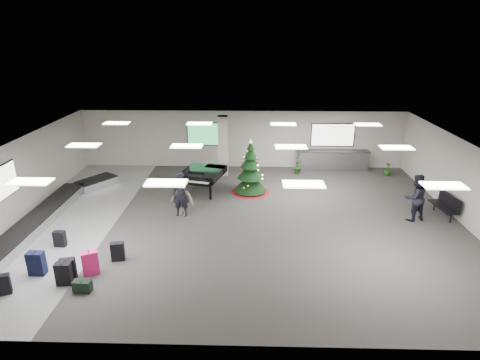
{
  "coord_description": "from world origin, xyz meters",
  "views": [
    {
      "loc": [
        0.46,
        -14.83,
        7.28
      ],
      "look_at": [
        0.02,
        1.0,
        1.39
      ],
      "focal_mm": 30.0,
      "sensor_mm": 36.0,
      "label": 1
    }
  ],
  "objects_px": {
    "pink_suitcase": "(90,263)",
    "traveler_a": "(181,194)",
    "christmas_tree": "(250,174)",
    "potted_plant_right": "(388,169)",
    "traveler_bench": "(415,198)",
    "baggage_carousel": "(49,214)",
    "traveler_b": "(182,197)",
    "bench": "(446,204)",
    "potted_plant_left": "(298,166)",
    "grand_piano": "(202,174)",
    "service_counter": "(332,160)"
  },
  "relations": [
    {
      "from": "baggage_carousel",
      "to": "bench",
      "type": "height_order",
      "value": "bench"
    },
    {
      "from": "traveler_bench",
      "to": "potted_plant_left",
      "type": "xyz_separation_m",
      "value": [
        -4.07,
        5.58,
        -0.55
      ]
    },
    {
      "from": "traveler_bench",
      "to": "potted_plant_right",
      "type": "bearing_deg",
      "value": -115.98
    },
    {
      "from": "bench",
      "to": "baggage_carousel",
      "type": "bearing_deg",
      "value": 176.06
    },
    {
      "from": "service_counter",
      "to": "traveler_a",
      "type": "height_order",
      "value": "traveler_a"
    },
    {
      "from": "baggage_carousel",
      "to": "christmas_tree",
      "type": "xyz_separation_m",
      "value": [
        8.3,
        3.21,
        0.69
      ]
    },
    {
      "from": "christmas_tree",
      "to": "bench",
      "type": "height_order",
      "value": "christmas_tree"
    },
    {
      "from": "baggage_carousel",
      "to": "bench",
      "type": "distance_m",
      "value": 16.46
    },
    {
      "from": "pink_suitcase",
      "to": "traveler_b",
      "type": "height_order",
      "value": "traveler_b"
    },
    {
      "from": "pink_suitcase",
      "to": "traveler_a",
      "type": "height_order",
      "value": "traveler_a"
    },
    {
      "from": "potted_plant_left",
      "to": "traveler_bench",
      "type": "bearing_deg",
      "value": -53.9
    },
    {
      "from": "pink_suitcase",
      "to": "christmas_tree",
      "type": "distance_m",
      "value": 8.74
    },
    {
      "from": "pink_suitcase",
      "to": "grand_piano",
      "type": "distance_m",
      "value": 7.55
    },
    {
      "from": "traveler_b",
      "to": "service_counter",
      "type": "bearing_deg",
      "value": 55.94
    },
    {
      "from": "baggage_carousel",
      "to": "traveler_b",
      "type": "bearing_deg",
      "value": 5.52
    },
    {
      "from": "service_counter",
      "to": "bench",
      "type": "xyz_separation_m",
      "value": [
        3.6,
        -6.03,
        0.0
      ]
    },
    {
      "from": "christmas_tree",
      "to": "potted_plant_right",
      "type": "relative_size",
      "value": 3.72
    },
    {
      "from": "traveler_a",
      "to": "traveler_bench",
      "type": "relative_size",
      "value": 0.97
    },
    {
      "from": "christmas_tree",
      "to": "grand_piano",
      "type": "distance_m",
      "value": 2.31
    },
    {
      "from": "traveler_a",
      "to": "potted_plant_right",
      "type": "relative_size",
      "value": 2.7
    },
    {
      "from": "bench",
      "to": "traveler_b",
      "type": "xyz_separation_m",
      "value": [
        -10.98,
        -0.17,
        0.28
      ]
    },
    {
      "from": "traveler_bench",
      "to": "traveler_b",
      "type": "bearing_deg",
      "value": -19.51
    },
    {
      "from": "bench",
      "to": "traveler_bench",
      "type": "distance_m",
      "value": 1.59
    },
    {
      "from": "baggage_carousel",
      "to": "traveler_b",
      "type": "xyz_separation_m",
      "value": [
        5.46,
        0.53,
        0.61
      ]
    },
    {
      "from": "christmas_tree",
      "to": "traveler_b",
      "type": "relative_size",
      "value": 1.59
    },
    {
      "from": "traveler_a",
      "to": "potted_plant_left",
      "type": "bearing_deg",
      "value": 44.99
    },
    {
      "from": "christmas_tree",
      "to": "traveler_bench",
      "type": "relative_size",
      "value": 1.34
    },
    {
      "from": "christmas_tree",
      "to": "traveler_a",
      "type": "height_order",
      "value": "christmas_tree"
    },
    {
      "from": "baggage_carousel",
      "to": "pink_suitcase",
      "type": "bearing_deg",
      "value": -50.24
    },
    {
      "from": "traveler_b",
      "to": "potted_plant_right",
      "type": "xyz_separation_m",
      "value": [
        10.23,
        5.3,
        -0.47
      ]
    },
    {
      "from": "traveler_a",
      "to": "traveler_b",
      "type": "bearing_deg",
      "value": 51.83
    },
    {
      "from": "grand_piano",
      "to": "service_counter",
      "type": "bearing_deg",
      "value": 42.87
    },
    {
      "from": "bench",
      "to": "traveler_b",
      "type": "height_order",
      "value": "traveler_b"
    },
    {
      "from": "baggage_carousel",
      "to": "grand_piano",
      "type": "height_order",
      "value": "grand_piano"
    },
    {
      "from": "baggage_carousel",
      "to": "potted_plant_right",
      "type": "distance_m",
      "value": 16.74
    },
    {
      "from": "traveler_b",
      "to": "traveler_a",
      "type": "bearing_deg",
      "value": -112.49
    },
    {
      "from": "traveler_b",
      "to": "pink_suitcase",
      "type": "bearing_deg",
      "value": -100.68
    },
    {
      "from": "baggage_carousel",
      "to": "christmas_tree",
      "type": "relative_size",
      "value": 3.69
    },
    {
      "from": "pink_suitcase",
      "to": "christmas_tree",
      "type": "bearing_deg",
      "value": 28.12
    },
    {
      "from": "bench",
      "to": "potted_plant_right",
      "type": "xyz_separation_m",
      "value": [
        -0.75,
        5.13,
        -0.2
      ]
    },
    {
      "from": "pink_suitcase",
      "to": "bench",
      "type": "relative_size",
      "value": 0.51
    },
    {
      "from": "christmas_tree",
      "to": "grand_piano",
      "type": "xyz_separation_m",
      "value": [
        -2.31,
        -0.1,
        0.02
      ]
    },
    {
      "from": "christmas_tree",
      "to": "traveler_b",
      "type": "xyz_separation_m",
      "value": [
        -2.85,
        -2.68,
        -0.07
      ]
    },
    {
      "from": "christmas_tree",
      "to": "potted_plant_right",
      "type": "distance_m",
      "value": 7.86
    },
    {
      "from": "traveler_bench",
      "to": "christmas_tree",
      "type": "bearing_deg",
      "value": -41.69
    },
    {
      "from": "bench",
      "to": "traveler_b",
      "type": "relative_size",
      "value": 0.96
    },
    {
      "from": "traveler_a",
      "to": "baggage_carousel",
      "type": "bearing_deg",
      "value": -174.55
    },
    {
      "from": "baggage_carousel",
      "to": "potted_plant_right",
      "type": "xyz_separation_m",
      "value": [
        15.69,
        5.83,
        0.14
      ]
    },
    {
      "from": "baggage_carousel",
      "to": "bench",
      "type": "relative_size",
      "value": 6.11
    },
    {
      "from": "traveler_bench",
      "to": "grand_piano",
      "type": "bearing_deg",
      "value": -35.53
    }
  ]
}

